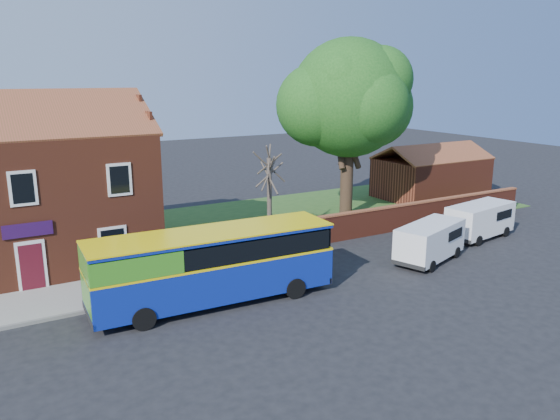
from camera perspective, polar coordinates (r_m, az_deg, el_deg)
ground at (r=21.41m, az=-2.65°, el=-11.54°), size 120.00×120.00×0.00m
pavement at (r=24.80m, az=-23.84°, el=-8.96°), size 18.00×3.50×0.12m
kerb at (r=23.18m, az=-23.34°, el=-10.48°), size 18.00×0.15×0.14m
grass_strip at (r=38.36m, az=5.77°, el=-0.02°), size 26.00×12.00×0.04m
shop_building at (r=29.37m, az=-25.79°, el=1.14°), size 12.30×8.13×10.50m
boundary_wall at (r=33.63m, az=11.73°, el=-0.84°), size 22.00×0.38×1.60m
outbuilding at (r=43.79m, az=15.49°, el=3.40°), size 8.20×5.06×4.17m
bus at (r=22.46m, az=-7.80°, el=-5.61°), size 10.14×2.92×3.06m
van_near at (r=28.60m, az=15.40°, el=-3.09°), size 4.76×3.12×1.94m
van_far at (r=33.57m, az=20.17°, el=-0.91°), size 4.77×2.52×1.99m
large_tree at (r=35.72m, az=7.13°, el=11.16°), size 9.47×7.49×11.55m
bare_tree at (r=30.46m, az=-1.11°, el=1.55°), size 1.96×2.34×5.23m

